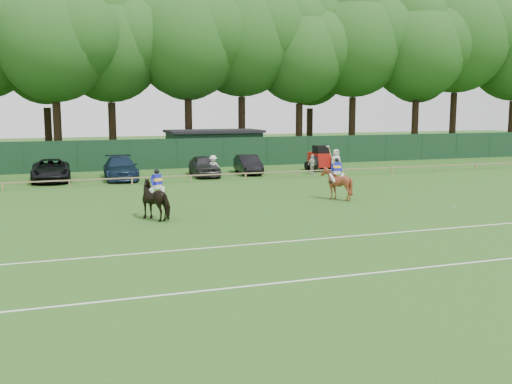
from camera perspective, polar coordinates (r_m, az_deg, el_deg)
name	(u,v)px	position (r m, az deg, el deg)	size (l,w,h in m)	color
ground	(269,237)	(24.25, 1.25, -4.30)	(160.00, 160.00, 0.00)	#1E4C14
horse_dark	(157,200)	(28.14, -9.37, -0.74)	(1.00, 2.18, 1.85)	black
horse_chestnut	(336,183)	(33.88, 7.67, 0.82)	(1.48, 1.66, 1.83)	maroon
suv_black	(51,170)	(43.94, -18.95, 1.96)	(2.55, 5.52, 1.53)	black
sedan_navy	(121,168)	(43.79, -12.77, 2.23)	(2.24, 5.52, 1.60)	#13253C
hatch_grey	(204,166)	(44.72, -4.96, 2.50)	(1.84, 4.57, 1.56)	#2F2F31
estate_black	(248,164)	(46.21, -0.75, 2.64)	(1.52, 4.37, 1.44)	black
spectator_left	(213,167)	(43.75, -4.10, 2.43)	(1.06, 0.61, 1.64)	silver
spectator_mid	(312,164)	(45.91, 5.36, 2.63)	(0.90, 0.38, 1.54)	beige
spectator_right	(336,161)	(46.97, 7.62, 2.93)	(0.91, 0.59, 1.87)	white
rider_dark	(157,183)	(28.01, -9.40, 0.87)	(0.87, 0.63, 1.41)	silver
rider_chestnut	(337,169)	(33.77, 7.70, 2.16)	(0.93, 0.69, 2.05)	silver
polo_ball	(454,207)	(32.72, 18.36, -1.34)	(0.09, 0.09, 0.09)	silver
pitch_lines	(304,257)	(21.11, 4.62, -6.24)	(60.00, 5.10, 0.01)	silver
pitch_rail	(176,176)	(41.29, -7.61, 1.50)	(62.10, 0.10, 0.50)	#997F5B
perimeter_fence	(153,154)	(50.01, -9.76, 3.57)	(92.08, 0.08, 2.50)	#14351E
utility_shed	(214,147)	(54.21, -4.03, 4.33)	(8.40, 4.40, 3.04)	#14331E
tree_row	(160,160)	(58.31, -9.13, 3.01)	(96.00, 12.00, 21.00)	#26561C
tractor	(320,159)	(48.41, 6.08, 3.16)	(1.72, 2.45, 2.06)	#B71610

